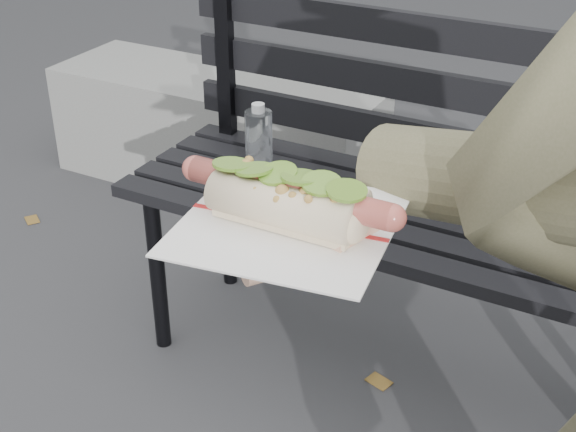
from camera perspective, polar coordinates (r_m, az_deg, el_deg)
park_bench at (r=1.85m, az=11.16°, el=1.95°), size 1.50×0.44×0.88m
concrete_block at (r=2.93m, az=-5.08°, el=6.00°), size 1.20×0.40×0.40m
held_hotdog at (r=0.71m, az=16.83°, el=0.69°), size 0.64×0.30×0.20m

